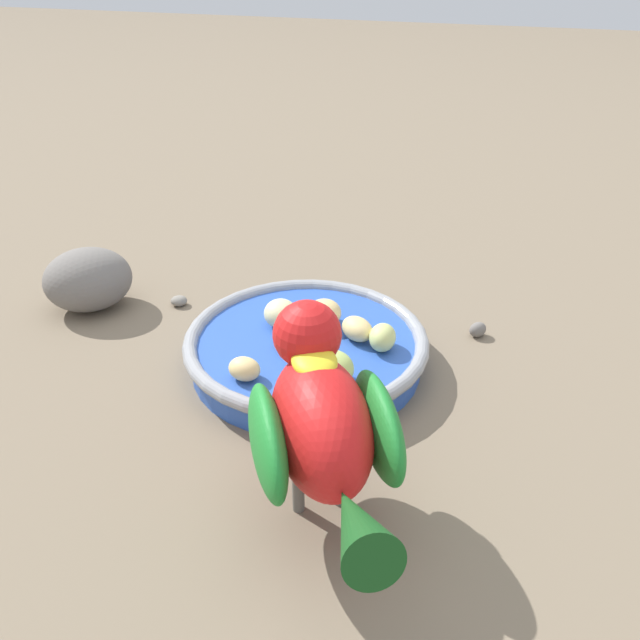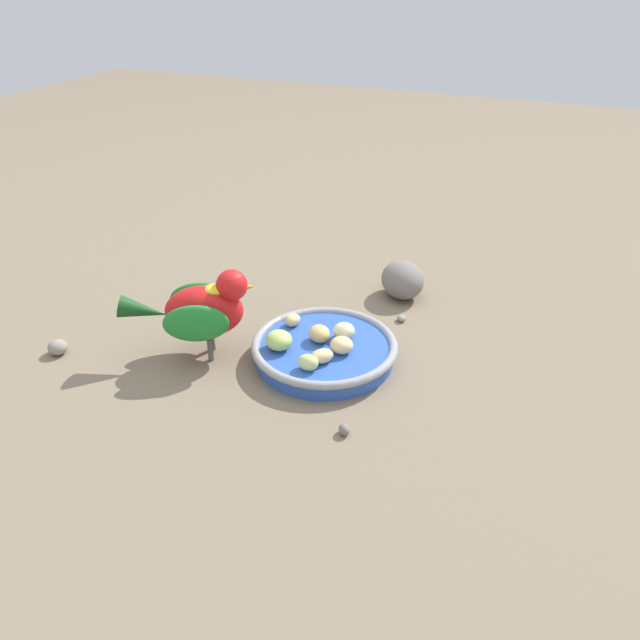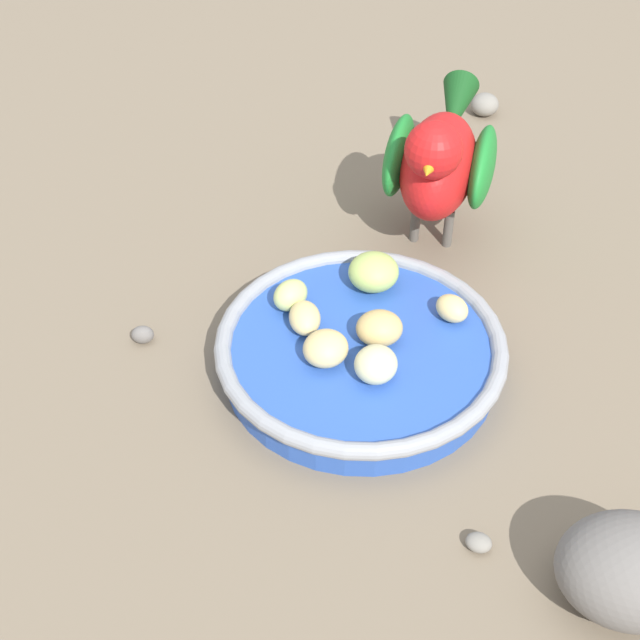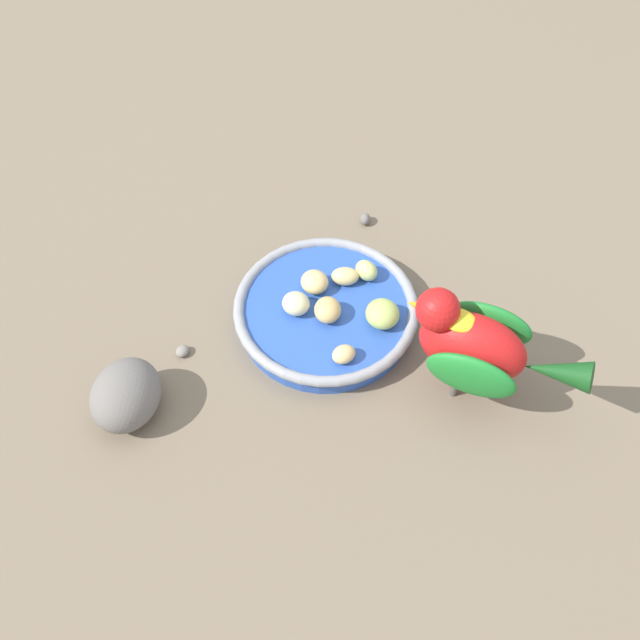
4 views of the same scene
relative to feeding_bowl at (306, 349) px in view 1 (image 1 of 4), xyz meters
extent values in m
plane|color=#756651|center=(-0.03, -0.02, -0.02)|extent=(4.00, 4.00, 0.00)
cylinder|color=#2D56B7|center=(0.00, 0.00, 0.00)|extent=(0.20, 0.20, 0.03)
torus|color=#93969B|center=(0.00, 0.00, 0.01)|extent=(0.21, 0.21, 0.01)
ellipsoid|color=#E5C67F|center=(0.07, -0.03, 0.02)|extent=(0.03, 0.03, 0.02)
ellipsoid|color=tan|center=(0.01, -0.01, 0.02)|extent=(0.05, 0.05, 0.02)
ellipsoid|color=#E5C67F|center=(-0.01, 0.04, 0.02)|extent=(0.04, 0.04, 0.02)
ellipsoid|color=#B2CC66|center=(0.06, 0.03, 0.02)|extent=(0.05, 0.05, 0.03)
ellipsoid|color=beige|center=(-0.02, -0.03, 0.02)|extent=(0.04, 0.04, 0.02)
ellipsoid|color=#C6D17A|center=(0.00, 0.07, 0.02)|extent=(0.03, 0.02, 0.02)
ellipsoid|color=#E5C67F|center=(-0.03, 0.01, 0.02)|extent=(0.04, 0.03, 0.02)
cylinder|color=#59544C|center=(0.17, 0.04, 0.00)|extent=(0.01, 0.01, 0.04)
cylinder|color=#59544C|center=(0.15, 0.07, 0.00)|extent=(0.01, 0.01, 0.04)
ellipsoid|color=red|center=(0.16, 0.06, 0.06)|extent=(0.13, 0.10, 0.08)
ellipsoid|color=#1E7F2D|center=(0.19, 0.03, 0.06)|extent=(0.09, 0.06, 0.06)
ellipsoid|color=#1E7F2D|center=(0.16, 0.09, 0.06)|extent=(0.09, 0.06, 0.06)
cone|color=#144719|center=(0.24, 0.09, 0.06)|extent=(0.08, 0.06, 0.05)
sphere|color=red|center=(0.13, 0.04, 0.10)|extent=(0.06, 0.06, 0.04)
cone|color=orange|center=(0.11, 0.03, 0.09)|extent=(0.03, 0.02, 0.02)
ellipsoid|color=yellow|center=(0.15, 0.05, 0.09)|extent=(0.05, 0.04, 0.01)
ellipsoid|color=slate|center=(-0.05, -0.24, 0.01)|extent=(0.11, 0.11, 0.06)
ellipsoid|color=slate|center=(-0.09, 0.14, -0.01)|extent=(0.02, 0.02, 0.01)
ellipsoid|color=gray|center=(-0.07, -0.15, -0.01)|extent=(0.02, 0.02, 0.01)
camera|label=1|loc=(0.49, 0.14, 0.34)|focal=39.28mm
camera|label=2|loc=(-0.30, 0.72, 0.50)|focal=35.82mm
camera|label=3|loc=(-0.38, -0.30, 0.47)|focal=52.10mm
camera|label=4|loc=(0.38, -0.34, 0.67)|focal=40.87mm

